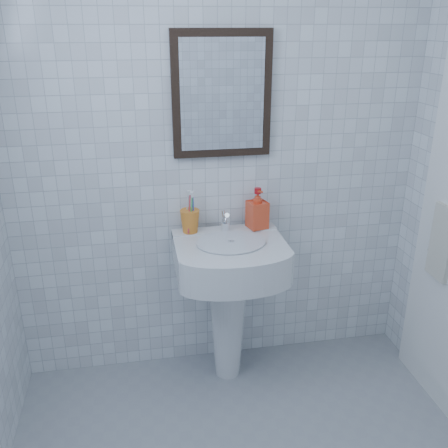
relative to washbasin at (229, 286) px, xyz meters
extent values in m
cube|color=silver|center=(-0.02, 0.21, 0.67)|extent=(2.20, 0.02, 2.50)
cone|color=silver|center=(0.00, 0.02, -0.23)|extent=(0.22, 0.22, 0.70)
cube|color=silver|center=(0.00, -0.03, 0.19)|extent=(0.56, 0.40, 0.17)
cube|color=silver|center=(0.00, 0.13, 0.26)|extent=(0.56, 0.10, 0.03)
cylinder|color=silver|center=(0.00, -0.06, 0.28)|extent=(0.35, 0.35, 0.01)
cylinder|color=silver|center=(0.00, 0.10, 0.30)|extent=(0.05, 0.05, 0.05)
cylinder|color=silver|center=(0.00, 0.09, 0.36)|extent=(0.02, 0.09, 0.08)
cylinder|color=silver|center=(0.00, 0.12, 0.34)|extent=(0.03, 0.05, 0.09)
imported|color=red|center=(0.18, 0.12, 0.39)|extent=(0.12, 0.12, 0.22)
cube|color=black|center=(0.00, 0.20, 0.97)|extent=(0.50, 0.04, 0.62)
cube|color=white|center=(0.00, 0.18, 0.97)|extent=(0.42, 0.00, 0.54)
cube|color=beige|center=(1.02, -0.28, 0.29)|extent=(0.03, 0.16, 0.38)
camera|label=1|loc=(-0.45, -2.30, 1.30)|focal=40.00mm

